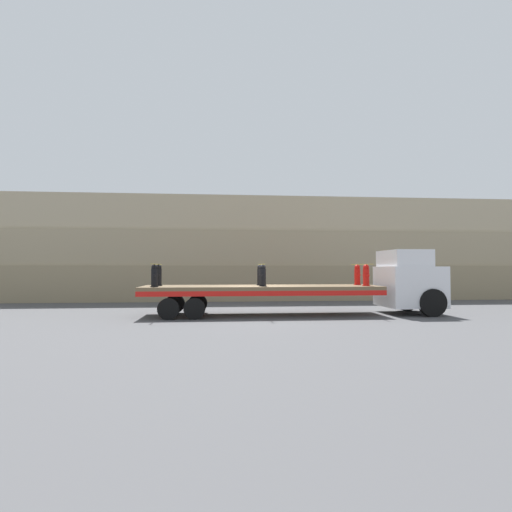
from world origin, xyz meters
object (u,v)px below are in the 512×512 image
at_px(fire_hydrant_red_near_2, 366,275).
at_px(fire_hydrant_red_far_2, 357,275).
at_px(truck_cab, 411,281).
at_px(fire_hydrant_black_near_0, 154,276).
at_px(flatbed_trailer, 248,291).
at_px(fire_hydrant_black_far_0, 159,275).
at_px(fire_hydrant_black_near_1, 263,276).
at_px(fire_hydrant_black_far_1, 260,275).

bearing_deg(fire_hydrant_red_near_2, fire_hydrant_red_far_2, 90.00).
bearing_deg(truck_cab, fire_hydrant_black_near_0, -177.18).
xyz_separation_m(flatbed_trailer, fire_hydrant_red_near_2, (4.92, -0.54, 0.66)).
xyz_separation_m(fire_hydrant_black_far_0, fire_hydrant_black_near_1, (4.35, -1.07, 0.00)).
distance_m(fire_hydrant_black_near_0, fire_hydrant_red_near_2, 8.70).
xyz_separation_m(truck_cab, fire_hydrant_black_near_0, (-10.91, -0.54, 0.27)).
height_order(flatbed_trailer, fire_hydrant_red_near_2, fire_hydrant_red_near_2).
bearing_deg(fire_hydrant_black_far_0, fire_hydrant_black_near_0, -90.00).
xyz_separation_m(fire_hydrant_black_far_1, fire_hydrant_red_far_2, (4.35, 0.00, 0.00)).
relative_size(flatbed_trailer, fire_hydrant_black_far_1, 11.00).
distance_m(flatbed_trailer, fire_hydrant_red_near_2, 4.99).
bearing_deg(truck_cab, fire_hydrant_red_far_2, 166.29).
xyz_separation_m(truck_cab, fire_hydrant_black_far_0, (-10.91, 0.54, 0.27)).
xyz_separation_m(fire_hydrant_black_far_0, fire_hydrant_black_far_1, (4.35, 0.00, 0.00)).
height_order(truck_cab, flatbed_trailer, truck_cab).
bearing_deg(fire_hydrant_red_near_2, truck_cab, 13.71).
bearing_deg(fire_hydrant_black_far_0, truck_cab, -2.82).
xyz_separation_m(fire_hydrant_black_near_0, fire_hydrant_black_far_1, (4.35, 1.07, 0.00)).
distance_m(fire_hydrant_black_far_0, fire_hydrant_red_near_2, 8.77).
relative_size(truck_cab, fire_hydrant_black_far_0, 3.07).
bearing_deg(fire_hydrant_black_far_0, fire_hydrant_red_far_2, 0.00).
bearing_deg(fire_hydrant_black_far_0, fire_hydrant_black_far_1, 0.00).
bearing_deg(fire_hydrant_black_far_1, truck_cab, -4.68).
bearing_deg(fire_hydrant_black_near_1, fire_hydrant_black_far_0, 166.14).
height_order(fire_hydrant_black_near_1, fire_hydrant_red_far_2, same).
height_order(truck_cab, fire_hydrant_red_near_2, truck_cab).
distance_m(flatbed_trailer, fire_hydrant_black_near_0, 3.88).
xyz_separation_m(flatbed_trailer, fire_hydrant_black_near_1, (0.56, -0.54, 0.66)).
distance_m(truck_cab, flatbed_trailer, 7.13).
distance_m(fire_hydrant_black_near_0, fire_hydrant_red_far_2, 8.77).
bearing_deg(flatbed_trailer, fire_hydrant_red_far_2, 6.23).
bearing_deg(fire_hydrant_black_far_0, fire_hydrant_black_near_1, -13.86).
bearing_deg(fire_hydrant_black_far_1, fire_hydrant_red_far_2, 0.00).
bearing_deg(fire_hydrant_black_near_0, fire_hydrant_red_far_2, 7.03).
bearing_deg(fire_hydrant_red_far_2, flatbed_trailer, -173.77).
bearing_deg(truck_cab, fire_hydrant_black_near_1, -175.32).
xyz_separation_m(flatbed_trailer, fire_hydrant_black_near_0, (-3.79, -0.54, 0.66)).
distance_m(truck_cab, fire_hydrant_black_far_0, 10.92).
relative_size(truck_cab, fire_hydrant_red_far_2, 3.07).
xyz_separation_m(flatbed_trailer, fire_hydrant_black_far_1, (0.56, 0.54, 0.66)).
bearing_deg(fire_hydrant_red_near_2, fire_hydrant_black_far_0, 172.97).
xyz_separation_m(truck_cab, flatbed_trailer, (-7.12, 0.00, -0.38)).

